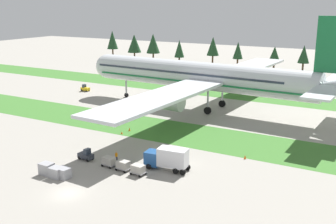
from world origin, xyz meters
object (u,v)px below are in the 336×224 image
at_px(catering_truck, 167,158).
at_px(ground_crew_marshaller, 116,156).
at_px(uld_container_1, 63,173).
at_px(taxiway_marker_2, 129,129).
at_px(pushback_tractor, 85,88).
at_px(baggage_tug, 86,155).
at_px(cargo_dolly_lead, 109,161).
at_px(cargo_dolly_second, 123,165).
at_px(cargo_dolly_third, 138,169).
at_px(uld_container_0, 56,172).
at_px(taxiway_marker_1, 245,157).
at_px(uld_container_2, 47,169).
at_px(taxiway_marker_0, 122,133).
at_px(airliner, 207,76).

xyz_separation_m(catering_truck, ground_crew_marshaller, (-8.89, -1.08, -1.01)).
xyz_separation_m(ground_crew_marshaller, uld_container_1, (-2.99, -9.03, -0.17)).
height_order(uld_container_1, taxiway_marker_2, uld_container_1).
xyz_separation_m(pushback_tractor, ground_crew_marshaller, (40.72, -40.39, 0.13)).
bearing_deg(baggage_tug, cargo_dolly_lead, -90.00).
relative_size(cargo_dolly_second, pushback_tractor, 0.87).
bearing_deg(cargo_dolly_third, taxiway_marker_2, 42.57).
xyz_separation_m(cargo_dolly_lead, uld_container_0, (-4.22, -7.18, -0.14)).
bearing_deg(cargo_dolly_third, taxiway_marker_1, -35.45).
height_order(cargo_dolly_lead, uld_container_1, uld_container_1).
height_order(uld_container_1, uld_container_2, uld_container_2).
xyz_separation_m(cargo_dolly_second, cargo_dolly_third, (2.89, -0.24, 0.00)).
distance_m(uld_container_0, taxiway_marker_0, 22.05).
bearing_deg(catering_truck, uld_container_2, 118.65).
bearing_deg(cargo_dolly_lead, taxiway_marker_1, -47.68).
bearing_deg(airliner, baggage_tug, 177.62).
bearing_deg(cargo_dolly_second, catering_truck, -53.68).
distance_m(baggage_tug, cargo_dolly_lead, 5.03).
bearing_deg(cargo_dolly_third, cargo_dolly_second, 90.00).
bearing_deg(cargo_dolly_second, taxiway_marker_1, -42.15).
distance_m(cargo_dolly_second, uld_container_0, 9.94).
bearing_deg(uld_container_0, cargo_dolly_third, 33.80).
bearing_deg(uld_container_1, cargo_dolly_lead, 64.89).
bearing_deg(airliner, ground_crew_marshaller, -175.46).
distance_m(airliner, cargo_dolly_third, 42.26).
xyz_separation_m(airliner, catering_truck, (9.94, -37.25, -6.12)).
relative_size(cargo_dolly_second, uld_container_1, 1.16).
bearing_deg(cargo_dolly_second, airliner, 10.62).
height_order(cargo_dolly_third, taxiway_marker_2, cargo_dolly_third).
bearing_deg(catering_truck, taxiway_marker_1, -47.17).
bearing_deg(airliner, taxiway_marker_2, 167.61).
height_order(taxiway_marker_0, taxiway_marker_1, taxiway_marker_1).
bearing_deg(pushback_tractor, baggage_tug, 43.36).
height_order(baggage_tug, uld_container_2, baggage_tug).
bearing_deg(cargo_dolly_second, taxiway_marker_2, 36.51).
bearing_deg(ground_crew_marshaller, uld_container_0, -13.32).
distance_m(airliner, uld_container_0, 48.39).
xyz_separation_m(airliner, taxiway_marker_1, (18.95, -26.99, -7.75)).
bearing_deg(catering_truck, uld_container_0, 123.18).
relative_size(pushback_tractor, taxiway_marker_0, 5.36).
xyz_separation_m(taxiway_marker_1, taxiway_marker_2, (-25.43, 3.39, 0.02)).
height_order(baggage_tug, taxiway_marker_2, baggage_tug).
distance_m(ground_crew_marshaller, uld_container_2, 11.11).
height_order(baggage_tug, pushback_tractor, same).
height_order(uld_container_0, taxiway_marker_0, uld_container_0).
xyz_separation_m(cargo_dolly_third, pushback_tractor, (-46.70, 43.11, -0.10)).
relative_size(cargo_dolly_lead, cargo_dolly_third, 1.00).
bearing_deg(cargo_dolly_third, uld_container_0, 128.62).
xyz_separation_m(baggage_tug, uld_container_1, (1.82, -7.23, -0.04)).
height_order(cargo_dolly_third, taxiway_marker_0, cargo_dolly_third).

